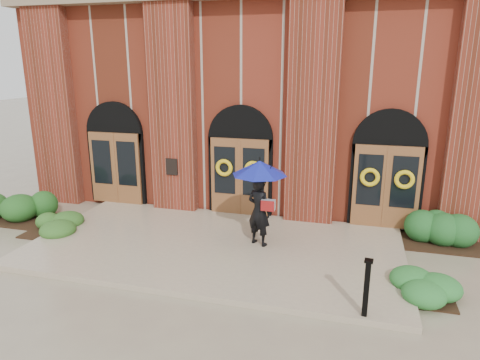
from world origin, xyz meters
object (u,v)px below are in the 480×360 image
(hedge_wall_left, at_px, (0,206))
(hedge_wall_right, at_px, (437,229))
(man_with_umbrella, at_px, (259,187))
(metal_post, at_px, (367,287))

(hedge_wall_left, bearing_deg, hedge_wall_right, 6.60)
(hedge_wall_left, height_order, hedge_wall_right, hedge_wall_right)
(man_with_umbrella, height_order, metal_post, man_with_umbrella)
(man_with_umbrella, height_order, hedge_wall_right, man_with_umbrella)
(hedge_wall_left, xyz_separation_m, hedge_wall_right, (13.56, 1.57, 0.02))
(metal_post, xyz_separation_m, hedge_wall_left, (-11.58, 2.98, -0.36))
(metal_post, bearing_deg, hedge_wall_left, 165.56)
(man_with_umbrella, bearing_deg, hedge_wall_right, -137.67)
(man_with_umbrella, distance_m, metal_post, 4.08)
(hedge_wall_left, relative_size, hedge_wall_right, 0.96)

